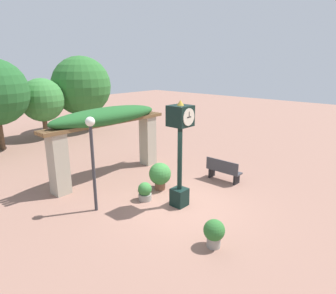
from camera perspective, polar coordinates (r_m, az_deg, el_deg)
ground_plane at (r=10.16m, az=2.59°, el=-10.87°), size 60.00×60.00×0.00m
pedestal_clock at (r=9.35m, az=2.29°, el=0.44°), size 0.64×0.69×3.47m
pergola at (r=12.07m, az=-11.44°, el=4.11°), size 5.56×1.16×2.88m
potted_plant_near_left at (r=11.07m, az=-1.54°, el=-5.28°), size 0.82×0.82×1.02m
potted_plant_near_right at (r=10.36m, az=-4.41°, el=-8.42°), size 0.47×0.47×0.63m
potted_plant_far_left at (r=7.97m, az=8.77°, el=-15.73°), size 0.55×0.55×0.75m
park_bench at (r=12.08m, az=10.48°, el=-4.42°), size 0.42×1.42×0.89m
lamp_post at (r=9.31m, az=-14.29°, el=-0.10°), size 0.29×0.29×3.03m
tree_line at (r=18.69m, az=-27.83°, el=9.05°), size 12.37×4.80×5.06m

